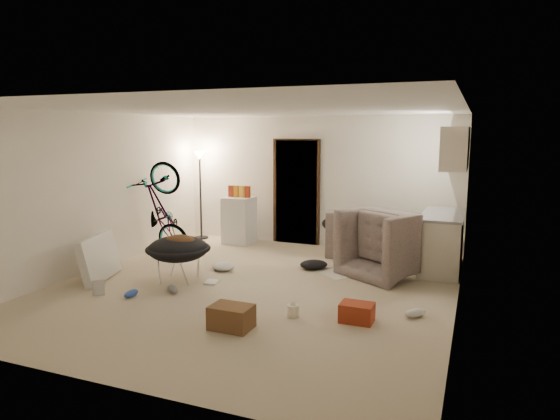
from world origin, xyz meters
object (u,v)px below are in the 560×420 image
at_px(bicycle, 162,230).
at_px(sofa, 389,241).
at_px(drink_case_a, 231,317).
at_px(drink_case_b, 357,313).
at_px(kitchen_counter, 442,243).
at_px(juicer, 293,310).
at_px(saucer_chair, 178,255).
at_px(tv_box, 99,258).
at_px(mini_fridge, 239,220).
at_px(floor_lamp, 200,176).
at_px(armchair, 393,250).

bearing_deg(bicycle, sofa, -74.54).
xyz_separation_m(drink_case_a, drink_case_b, (1.27, 0.73, -0.02)).
xyz_separation_m(kitchen_counter, juicer, (-1.50, -2.85, -0.36)).
distance_m(drink_case_b, juicer, 0.76).
distance_m(saucer_chair, drink_case_a, 2.07).
xyz_separation_m(kitchen_counter, bicycle, (-4.73, -0.86, 0.01)).
xyz_separation_m(saucer_chair, tv_box, (-1.15, -0.37, -0.07)).
distance_m(kitchen_counter, tv_box, 5.34).
bearing_deg(mini_fridge, floor_lamp, 174.70).
relative_size(floor_lamp, sofa, 0.86).
bearing_deg(mini_fridge, bicycle, -119.69).
distance_m(bicycle, drink_case_a, 3.76).
relative_size(mini_fridge, juicer, 4.48).
relative_size(floor_lamp, drink_case_b, 4.73).
distance_m(sofa, drink_case_b, 3.18).
bearing_deg(sofa, bicycle, 15.98).
bearing_deg(drink_case_a, saucer_chair, 140.53).
xyz_separation_m(sofa, saucer_chair, (-2.66, -2.57, 0.09)).
distance_m(floor_lamp, juicer, 4.99).
xyz_separation_m(floor_lamp, drink_case_a, (2.81, -4.10, -1.17)).
bearing_deg(mini_fridge, tv_box, -104.53).
bearing_deg(drink_case_a, juicer, 50.20).
bearing_deg(saucer_chair, drink_case_b, -12.13).
bearing_deg(bicycle, saucer_chair, -140.88).
bearing_deg(drink_case_b, tv_box, 176.83).
bearing_deg(kitchen_counter, juicer, -117.71).
height_order(floor_lamp, armchair, floor_lamp).
relative_size(floor_lamp, drink_case_a, 3.88).
bearing_deg(drink_case_a, drink_case_b, 30.80).
bearing_deg(kitchen_counter, armchair, -143.04).
bearing_deg(armchair, juicer, 102.86).
height_order(saucer_chair, drink_case_b, saucer_chair).
distance_m(tv_box, drink_case_b, 4.00).
distance_m(kitchen_counter, bicycle, 4.81).
xyz_separation_m(saucer_chair, drink_case_a, (1.56, -1.33, -0.27)).
bearing_deg(floor_lamp, saucer_chair, -65.62).
bearing_deg(sofa, floor_lamp, -5.92).
xyz_separation_m(sofa, mini_fridge, (-2.98, 0.10, 0.15)).
height_order(armchair, bicycle, bicycle).
bearing_deg(sofa, mini_fridge, -4.92).
xyz_separation_m(floor_lamp, saucer_chair, (1.25, -2.77, -0.90)).
distance_m(floor_lamp, sofa, 4.05).
bearing_deg(armchair, sofa, -45.02).
bearing_deg(saucer_chair, tv_box, -162.34).
xyz_separation_m(sofa, tv_box, (-3.82, -2.93, 0.03)).
height_order(saucer_chair, tv_box, saucer_chair).
xyz_separation_m(floor_lamp, armchair, (4.14, -1.17, -0.93)).
relative_size(sofa, mini_fridge, 2.28).
bearing_deg(armchair, drink_case_a, 97.62).
distance_m(armchair, tv_box, 4.49).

